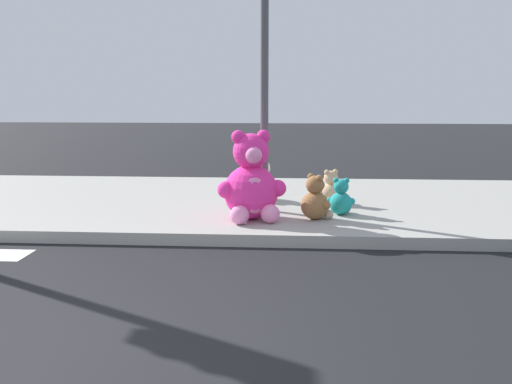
{
  "coord_description": "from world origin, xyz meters",
  "views": [
    {
      "loc": [
        1.4,
        -3.26,
        1.78
      ],
      "look_at": [
        0.94,
        3.6,
        0.55
      ],
      "focal_mm": 39.11,
      "sensor_mm": 36.0,
      "label": 1
    }
  ],
  "objects_px": {
    "plush_white": "(261,183)",
    "plush_tan": "(330,190)",
    "plush_brown": "(316,201)",
    "sign_pole": "(264,87)",
    "plush_teal": "(341,200)",
    "plush_pink_large": "(251,184)"
  },
  "relations": [
    {
      "from": "plush_white",
      "to": "plush_brown",
      "type": "bearing_deg",
      "value": -58.18
    },
    {
      "from": "plush_white",
      "to": "plush_brown",
      "type": "distance_m",
      "value": 1.51
    },
    {
      "from": "plush_tan",
      "to": "plush_pink_large",
      "type": "bearing_deg",
      "value": -134.53
    },
    {
      "from": "plush_brown",
      "to": "sign_pole",
      "type": "bearing_deg",
      "value": 143.88
    },
    {
      "from": "plush_teal",
      "to": "plush_tan",
      "type": "xyz_separation_m",
      "value": [
        -0.1,
        0.73,
        0.01
      ]
    },
    {
      "from": "sign_pole",
      "to": "plush_teal",
      "type": "height_order",
      "value": "sign_pole"
    },
    {
      "from": "plush_pink_large",
      "to": "plush_brown",
      "type": "bearing_deg",
      "value": 4.91
    },
    {
      "from": "plush_white",
      "to": "plush_tan",
      "type": "relative_size",
      "value": 1.25
    },
    {
      "from": "sign_pole",
      "to": "plush_tan",
      "type": "height_order",
      "value": "sign_pole"
    },
    {
      "from": "plush_pink_large",
      "to": "plush_tan",
      "type": "distance_m",
      "value": 1.57
    },
    {
      "from": "plush_teal",
      "to": "plush_brown",
      "type": "distance_m",
      "value": 0.46
    },
    {
      "from": "sign_pole",
      "to": "plush_pink_large",
      "type": "height_order",
      "value": "sign_pole"
    },
    {
      "from": "plush_pink_large",
      "to": "plush_brown",
      "type": "xyz_separation_m",
      "value": [
        0.84,
        0.07,
        -0.23
      ]
    },
    {
      "from": "plush_white",
      "to": "plush_pink_large",
      "type": "bearing_deg",
      "value": -91.59
    },
    {
      "from": "sign_pole",
      "to": "plush_brown",
      "type": "distance_m",
      "value": 1.7
    },
    {
      "from": "plush_pink_large",
      "to": "plush_tan",
      "type": "bearing_deg",
      "value": 45.47
    },
    {
      "from": "plush_white",
      "to": "plush_tan",
      "type": "distance_m",
      "value": 1.08
    },
    {
      "from": "sign_pole",
      "to": "plush_white",
      "type": "bearing_deg",
      "value": 97.17
    },
    {
      "from": "plush_brown",
      "to": "plush_tan",
      "type": "bearing_deg",
      "value": 76.34
    },
    {
      "from": "plush_brown",
      "to": "plush_white",
      "type": "bearing_deg",
      "value": 121.82
    },
    {
      "from": "plush_pink_large",
      "to": "plush_white",
      "type": "xyz_separation_m",
      "value": [
        0.04,
        1.36,
        -0.2
      ]
    },
    {
      "from": "sign_pole",
      "to": "plush_teal",
      "type": "bearing_deg",
      "value": -11.08
    }
  ]
}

